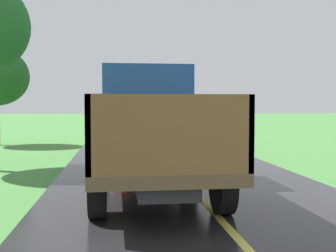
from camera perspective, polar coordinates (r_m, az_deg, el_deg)
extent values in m
cube|color=#2D2D30|center=(8.49, -2.09, -5.59)|extent=(0.90, 5.51, 0.24)
cube|color=brown|center=(8.47, -2.10, -4.25)|extent=(2.30, 5.80, 0.20)
cube|color=#1E479E|center=(10.35, -3.05, 2.86)|extent=(2.10, 1.90, 1.90)
cube|color=black|center=(11.31, -3.40, 4.54)|extent=(1.78, 0.02, 0.76)
cube|color=brown|center=(7.42, -10.01, -0.25)|extent=(0.08, 3.85, 1.10)
cube|color=brown|center=(7.63, 6.87, -0.15)|extent=(0.08, 3.85, 1.10)
cube|color=brown|center=(5.57, 0.47, -1.22)|extent=(2.30, 0.08, 1.10)
cube|color=brown|center=(9.32, -2.59, 0.41)|extent=(2.30, 0.08, 1.10)
cylinder|color=black|center=(10.26, -8.85, -4.73)|extent=(0.28, 1.00, 1.00)
cylinder|color=black|center=(10.41, 2.82, -4.59)|extent=(0.28, 1.00, 1.00)
cylinder|color=black|center=(6.92, -9.70, -8.41)|extent=(0.28, 1.00, 1.00)
cylinder|color=black|center=(7.14, 7.57, -8.05)|extent=(0.28, 1.00, 1.00)
ellipsoid|color=#75AB31|center=(7.36, 5.32, -0.35)|extent=(0.41, 0.52, 0.49)
ellipsoid|color=#7AAC2B|center=(7.57, -2.14, -3.08)|extent=(0.48, 0.50, 0.47)
ellipsoid|color=#87BE35|center=(6.22, -8.33, -4.38)|extent=(0.49, 0.62, 0.50)
ellipsoid|color=#73C122|center=(8.56, -2.64, -2.51)|extent=(0.40, 0.45, 0.41)
ellipsoid|color=#7FAA35|center=(6.68, -4.53, -3.77)|extent=(0.44, 0.54, 0.41)
ellipsoid|color=#79AD29|center=(5.97, 4.40, 1.55)|extent=(0.56, 0.68, 0.47)
ellipsoid|color=#7BB737|center=(8.78, -1.37, -2.38)|extent=(0.42, 0.50, 0.51)
ellipsoid|color=#81AD2E|center=(7.30, -5.24, -0.96)|extent=(0.48, 0.51, 0.37)
ellipsoid|color=#7DAD2B|center=(7.52, -2.93, -0.81)|extent=(0.40, 0.38, 0.40)
ellipsoid|color=#82A920|center=(6.29, -2.60, -4.11)|extent=(0.54, 0.64, 0.41)
cube|color=#2D2D30|center=(18.50, -4.13, -1.03)|extent=(0.90, 5.51, 0.24)
cube|color=brown|center=(18.49, -4.14, -0.41)|extent=(2.30, 5.80, 0.20)
cube|color=gold|center=(20.40, -4.43, 2.84)|extent=(2.10, 1.90, 1.90)
cube|color=black|center=(21.36, -4.56, 3.73)|extent=(1.79, 0.02, 0.76)
cube|color=maroon|center=(17.46, -7.62, 1.51)|extent=(0.08, 3.85, 1.10)
cube|color=maroon|center=(17.58, -0.36, 1.55)|extent=(0.08, 3.85, 1.10)
cube|color=maroon|center=(15.61, -3.60, 1.38)|extent=(2.30, 0.08, 1.10)
cube|color=maroon|center=(19.37, -4.28, 1.66)|extent=(2.30, 0.08, 1.10)
cylinder|color=black|center=(20.27, -7.36, -0.99)|extent=(0.28, 1.00, 1.00)
cylinder|color=black|center=(20.37, -1.45, -0.95)|extent=(0.28, 1.00, 1.00)
cylinder|color=black|center=(16.89, -7.41, -1.75)|extent=(0.28, 1.00, 1.00)
cylinder|color=black|center=(17.01, -0.32, -1.70)|extent=(0.28, 1.00, 1.00)
ellipsoid|color=#74B92F|center=(17.32, -2.62, 2.40)|extent=(0.55, 0.63, 0.45)
ellipsoid|color=#7AB934|center=(17.66, -2.50, 2.53)|extent=(0.60, 0.63, 0.43)
ellipsoid|color=#7EC029|center=(17.89, -2.74, 0.27)|extent=(0.49, 0.48, 0.45)
ellipsoid|color=#7FAF32|center=(18.28, -6.08, 1.45)|extent=(0.55, 0.50, 0.52)
ellipsoid|color=#7EB52E|center=(16.88, -6.01, 2.46)|extent=(0.52, 0.63, 0.38)
ellipsoid|color=#82B22D|center=(17.07, -2.83, 0.21)|extent=(0.44, 0.48, 0.42)
ellipsoid|color=#7DAC33|center=(16.08, -3.61, 1.18)|extent=(0.59, 0.71, 0.43)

